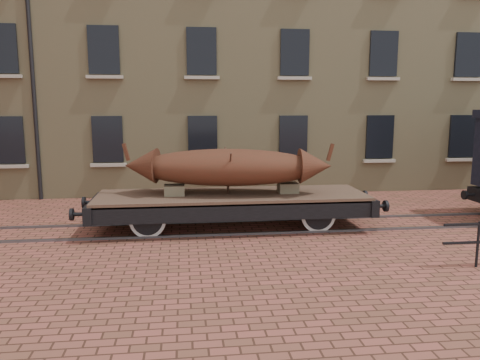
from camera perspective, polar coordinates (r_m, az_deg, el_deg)
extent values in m
plane|color=brown|center=(13.62, 7.05, -5.61)|extent=(90.00, 90.00, 0.00)
cube|color=tan|center=(23.88, 8.69, 17.59)|extent=(40.00, 10.00, 14.00)
cube|color=black|center=(18.86, -26.42, 4.39)|extent=(1.10, 0.12, 1.70)
cube|color=#B2A894|center=(18.89, -26.27, 1.50)|extent=(1.30, 0.18, 0.12)
cube|color=black|center=(18.00, -15.82, 4.81)|extent=(1.10, 0.12, 1.70)
cube|color=#B2A894|center=(18.03, -15.72, 1.79)|extent=(1.30, 0.18, 0.12)
cube|color=black|center=(17.80, -4.58, 5.08)|extent=(1.10, 0.12, 1.70)
cube|color=#B2A894|center=(17.83, -4.53, 2.02)|extent=(1.30, 0.18, 0.12)
cube|color=black|center=(18.28, 6.50, 5.16)|extent=(1.10, 0.12, 1.70)
cube|color=#B2A894|center=(18.31, 6.49, 2.18)|extent=(1.30, 0.18, 0.12)
cube|color=black|center=(19.39, 16.65, 5.06)|extent=(1.10, 0.12, 1.70)
cube|color=#B2A894|center=(19.42, 16.60, 2.25)|extent=(1.30, 0.18, 0.12)
cube|color=black|center=(21.03, 25.47, 4.85)|extent=(1.10, 0.12, 1.70)
cube|color=#B2A894|center=(21.05, 25.38, 2.26)|extent=(1.30, 0.18, 0.12)
cube|color=black|center=(18.91, -27.12, 14.08)|extent=(1.10, 0.12, 1.70)
cube|color=#B2A894|center=(18.78, -26.97, 11.22)|extent=(1.30, 0.18, 0.12)
cube|color=black|center=(18.06, -16.28, 14.98)|extent=(1.10, 0.12, 1.70)
cube|color=#B2A894|center=(17.92, -16.17, 11.98)|extent=(1.30, 0.18, 0.12)
cube|color=black|center=(17.86, -4.71, 15.38)|extent=(1.10, 0.12, 1.70)
cube|color=#B2A894|center=(17.72, -4.67, 12.34)|extent=(1.30, 0.18, 0.12)
cube|color=black|center=(18.34, 6.68, 15.18)|extent=(1.10, 0.12, 1.70)
cube|color=#B2A894|center=(18.20, 6.67, 12.23)|extent=(1.30, 0.18, 0.12)
cube|color=black|center=(19.44, 17.10, 14.50)|extent=(1.10, 0.12, 1.70)
cube|color=#B2A894|center=(19.32, 17.04, 11.72)|extent=(1.30, 0.18, 0.12)
cube|color=black|center=(21.08, 26.08, 13.54)|extent=(1.10, 0.12, 1.70)
cube|color=#B2A894|center=(20.96, 25.98, 10.97)|extent=(1.30, 0.18, 0.12)
cylinder|color=black|center=(18.83, -24.49, 19.22)|extent=(0.14, 0.14, 14.00)
cube|color=#59595E|center=(12.94, 7.82, -6.28)|extent=(30.00, 0.08, 0.06)
cube|color=#59595E|center=(14.29, 6.36, -4.77)|extent=(30.00, 0.08, 0.06)
cylinder|color=black|center=(11.32, 27.00, -7.01)|extent=(0.06, 0.06, 1.00)
cube|color=#473325|center=(13.09, -0.97, -1.94)|extent=(7.47, 2.19, 0.12)
cube|color=black|center=(12.15, -0.47, -3.96)|extent=(7.47, 0.16, 0.45)
cube|color=black|center=(14.13, -1.40, -2.10)|extent=(7.47, 0.16, 0.45)
cube|color=black|center=(13.29, -17.23, -3.24)|extent=(0.22, 2.29, 0.45)
cylinder|color=black|center=(12.63, -19.08, -3.97)|extent=(0.35, 0.10, 0.10)
cylinder|color=black|center=(12.67, -19.83, -3.97)|extent=(0.08, 0.32, 0.32)
cylinder|color=black|center=(14.06, -17.82, -2.60)|extent=(0.35, 0.10, 0.10)
cylinder|color=black|center=(14.10, -18.49, -2.61)|extent=(0.08, 0.32, 0.32)
cube|color=black|center=(14.02, 14.42, -2.49)|extent=(0.22, 2.29, 0.45)
cylinder|color=black|center=(13.45, 16.68, -3.07)|extent=(0.35, 0.10, 0.10)
cylinder|color=black|center=(13.52, 17.34, -3.04)|extent=(0.08, 0.32, 0.32)
cylinder|color=black|center=(14.80, 14.38, -1.88)|extent=(0.35, 0.10, 0.10)
cylinder|color=black|center=(14.86, 14.99, -1.86)|extent=(0.08, 0.32, 0.32)
cylinder|color=black|center=(13.15, -10.97, -4.10)|extent=(0.10, 1.89, 0.10)
cylinder|color=silver|center=(12.46, -11.20, -4.85)|extent=(0.96, 0.07, 0.96)
cylinder|color=black|center=(12.46, -11.20, -4.85)|extent=(0.78, 0.10, 0.78)
cube|color=black|center=(12.29, -11.27, -3.90)|extent=(0.90, 0.08, 0.10)
cylinder|color=silver|center=(13.85, -10.77, -3.42)|extent=(0.96, 0.07, 0.96)
cylinder|color=black|center=(13.85, -10.77, -3.42)|extent=(0.78, 0.10, 0.78)
cube|color=black|center=(13.92, -10.77, -2.35)|extent=(0.90, 0.08, 0.10)
cylinder|color=black|center=(13.61, 8.69, -3.59)|extent=(0.10, 1.89, 0.10)
cylinder|color=silver|center=(12.93, 9.55, -4.28)|extent=(0.96, 0.07, 0.96)
cylinder|color=black|center=(12.93, 9.55, -4.28)|extent=(0.78, 0.10, 0.78)
cube|color=black|center=(12.77, 9.72, -3.36)|extent=(0.90, 0.08, 0.10)
cylinder|color=silver|center=(14.29, 7.92, -2.96)|extent=(0.96, 0.07, 0.96)
cylinder|color=black|center=(14.29, 7.92, -2.96)|extent=(0.78, 0.10, 0.78)
cube|color=black|center=(14.35, 7.82, -1.93)|extent=(0.90, 0.08, 0.10)
cube|color=black|center=(13.17, -0.97, -3.60)|extent=(3.99, 0.06, 0.06)
cube|color=#7A7056|center=(12.99, -7.99, -1.22)|extent=(0.55, 0.50, 0.28)
cube|color=#7A7056|center=(13.31, 5.87, -0.93)|extent=(0.55, 0.50, 0.28)
ellipsoid|color=#4F2417|center=(12.95, -1.48, 1.55)|extent=(5.27, 2.25, 1.02)
cone|color=#4F2417|center=(13.26, -12.00, 1.72)|extent=(1.00, 1.08, 0.97)
cube|color=#4F2417|center=(13.31, -13.72, 3.33)|extent=(0.21, 0.13, 0.49)
cone|color=#4F2417|center=(13.08, 9.19, 1.71)|extent=(1.00, 1.08, 0.97)
cube|color=#4F2417|center=(13.10, 10.95, 3.34)|extent=(0.21, 0.13, 0.49)
cylinder|color=#4B3226|center=(12.56, -1.30, 0.71)|extent=(0.04, 0.87, 1.26)
cylinder|color=#4B3226|center=(13.37, -1.64, 1.23)|extent=(0.04, 0.87, 1.26)
cylinder|color=black|center=(16.36, 25.69, -1.65)|extent=(0.07, 0.30, 0.30)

